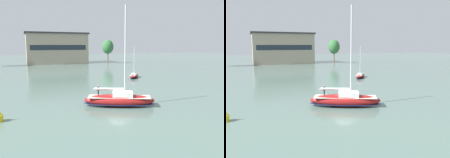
{
  "view_description": "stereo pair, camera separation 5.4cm",
  "coord_description": "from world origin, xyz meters",
  "views": [
    {
      "loc": [
        -13.91,
        -30.85,
        9.64
      ],
      "look_at": [
        0.0,
        3.0,
        3.93
      ],
      "focal_mm": 35.0,
      "sensor_mm": 36.0,
      "label": 1
    },
    {
      "loc": [
        -13.86,
        -30.88,
        9.64
      ],
      "look_at": [
        0.0,
        3.0,
        3.93
      ],
      "focal_mm": 35.0,
      "sensor_mm": 36.0,
      "label": 2
    }
  ],
  "objects": [
    {
      "name": "ground_plane",
      "position": [
        0.0,
        0.0,
        0.0
      ],
      "size": [
        400.0,
        400.0,
        0.0
      ],
      "primitive_type": "plane",
      "color": "slate"
    },
    {
      "name": "waterfront_building",
      "position": [
        3.31,
        87.84,
        8.05
      ],
      "size": [
        31.54,
        16.19,
        16.02
      ],
      "color": "tan",
      "rests_on": "ground"
    },
    {
      "name": "tree_shore_center",
      "position": [
        28.53,
        78.28,
        8.71
      ],
      "size": [
        6.05,
        6.05,
        12.44
      ],
      "color": "brown",
      "rests_on": "ground"
    },
    {
      "name": "sailboat_main",
      "position": [
        0.02,
        -0.01,
        1.06
      ],
      "size": [
        11.64,
        7.65,
        15.59
      ],
      "color": "maroon",
      "rests_on": "ground"
    },
    {
      "name": "sailboat_moored_far_slip",
      "position": [
        16.67,
        26.12,
        0.64
      ],
      "size": [
        5.96,
        6.29,
        9.33
      ],
      "color": "maroon",
      "rests_on": "ground"
    }
  ]
}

